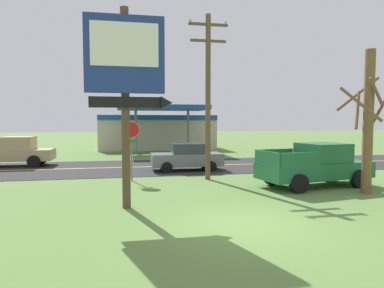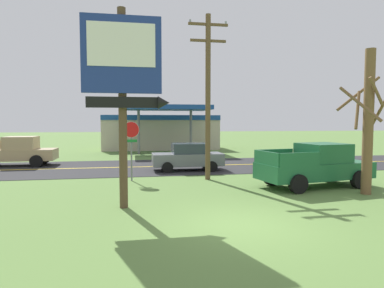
% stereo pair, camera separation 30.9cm
% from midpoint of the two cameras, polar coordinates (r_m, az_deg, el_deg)
% --- Properties ---
extents(ground_plane, '(180.00, 180.00, 0.00)m').
position_cam_midpoint_polar(ground_plane, '(10.06, 8.12, -13.30)').
color(ground_plane, '#5B7F3D').
extents(road_asphalt, '(140.00, 8.00, 0.02)m').
position_cam_midpoint_polar(road_asphalt, '(22.50, -2.85, -3.73)').
color(road_asphalt, '#2B2B2D').
rests_on(road_asphalt, ground).
extents(road_centre_line, '(126.00, 0.20, 0.01)m').
position_cam_midpoint_polar(road_centre_line, '(22.50, -2.85, -3.69)').
color(road_centre_line, gold).
rests_on(road_centre_line, road_asphalt).
extents(motel_sign, '(2.87, 0.54, 6.71)m').
position_cam_midpoint_polar(motel_sign, '(11.68, -11.62, 11.35)').
color(motel_sign, brown).
rests_on(motel_sign, ground).
extents(stop_sign, '(0.80, 0.08, 2.95)m').
position_cam_midpoint_polar(stop_sign, '(17.02, -10.64, 0.61)').
color(stop_sign, slate).
rests_on(stop_sign, ground).
extents(utility_pole, '(2.01, 0.26, 8.26)m').
position_cam_midpoint_polar(utility_pole, '(17.30, 2.18, 8.71)').
color(utility_pole, brown).
rests_on(utility_pole, ground).
extents(bare_tree, '(2.22, 2.23, 5.84)m').
position_cam_midpoint_polar(bare_tree, '(15.51, 26.85, 3.65)').
color(bare_tree, brown).
rests_on(bare_tree, ground).
extents(gas_station, '(12.00, 11.50, 4.40)m').
position_cam_midpoint_polar(gas_station, '(36.94, -6.15, 2.20)').
color(gas_station, beige).
rests_on(gas_station, ground).
extents(pickup_green_parked_on_lawn, '(5.45, 2.88, 1.96)m').
position_cam_midpoint_polar(pickup_green_parked_on_lawn, '(16.42, 19.50, -3.38)').
color(pickup_green_parked_on_lawn, '#1E6038').
rests_on(pickup_green_parked_on_lawn, ground).
extents(pickup_tan_on_road, '(5.20, 2.24, 1.96)m').
position_cam_midpoint_polar(pickup_tan_on_road, '(25.28, -28.18, -1.17)').
color(pickup_tan_on_road, tan).
rests_on(pickup_tan_on_road, ground).
extents(car_grey_near_lane, '(4.20, 2.00, 1.64)m').
position_cam_midpoint_polar(car_grey_near_lane, '(20.49, -1.25, -2.15)').
color(car_grey_near_lane, slate).
rests_on(car_grey_near_lane, ground).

